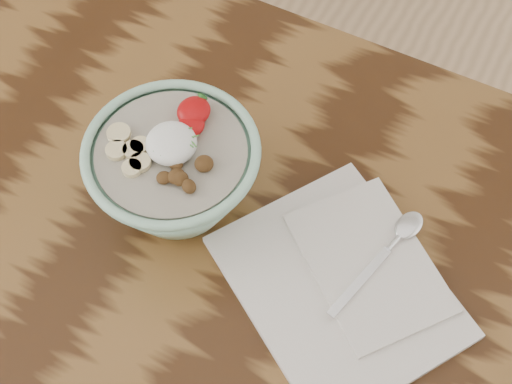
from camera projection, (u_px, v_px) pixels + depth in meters
table at (118, 265)px, 97.02cm from camera, size 160.00×90.00×75.00cm
breakfast_bowl at (175, 171)px, 85.46cm from camera, size 20.88×20.88×14.04cm
napkin at (345, 281)px, 84.95cm from camera, size 34.89×33.29×1.68cm
spoon at (397, 239)px, 86.34cm from camera, size 6.32×17.71×0.93cm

